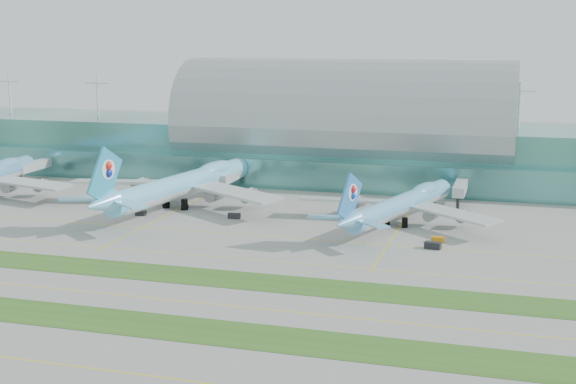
% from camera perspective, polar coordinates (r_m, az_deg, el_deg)
% --- Properties ---
extents(ground, '(700.00, 700.00, 0.00)m').
position_cam_1_polar(ground, '(172.62, -5.13, -6.34)').
color(ground, gray).
rests_on(ground, ground).
extents(terminal, '(340.00, 69.10, 36.00)m').
position_cam_1_polar(terminal, '(290.80, 4.07, 3.72)').
color(terminal, '#3D7A75').
rests_on(terminal, ground).
extents(grass_strip_near, '(420.00, 12.00, 0.08)m').
position_cam_1_polar(grass_strip_near, '(148.33, -9.11, -9.40)').
color(grass_strip_near, '#2D591E').
rests_on(grass_strip_near, ground).
extents(grass_strip_far, '(420.00, 12.00, 0.08)m').
position_cam_1_polar(grass_strip_far, '(174.38, -4.89, -6.14)').
color(grass_strip_far, '#2D591E').
rests_on(grass_strip_far, ground).
extents(taxiline_a, '(420.00, 0.35, 0.01)m').
position_cam_1_polar(taxiline_a, '(131.90, -12.88, -12.24)').
color(taxiline_a, yellow).
rests_on(taxiline_a, ground).
extents(taxiline_b, '(420.00, 0.35, 0.01)m').
position_cam_1_polar(taxiline_b, '(160.33, -6.96, -7.76)').
color(taxiline_b, yellow).
rests_on(taxiline_b, ground).
extents(taxiline_c, '(420.00, 0.35, 0.01)m').
position_cam_1_polar(taxiline_c, '(188.77, -3.15, -4.77)').
color(taxiline_c, yellow).
rests_on(taxiline_c, ground).
extents(taxiline_d, '(420.00, 0.35, 0.01)m').
position_cam_1_polar(taxiline_d, '(208.93, -1.15, -3.19)').
color(taxiline_d, yellow).
rests_on(taxiline_d, ground).
extents(airliner_b, '(72.81, 83.55, 23.08)m').
position_cam_1_polar(airliner_b, '(246.69, -7.43, 0.64)').
color(airliner_b, '#6ECAF2').
rests_on(airliner_b, ground).
extents(airliner_c, '(57.52, 66.71, 18.81)m').
position_cam_1_polar(airliner_c, '(224.30, 8.15, -0.78)').
color(airliner_c, '#66B1E0').
rests_on(airliner_c, ground).
extents(gse_c, '(3.12, 2.03, 1.38)m').
position_cam_1_polar(gse_c, '(236.74, -10.43, -1.49)').
color(gse_c, black).
rests_on(gse_c, ground).
extents(gse_d, '(3.60, 1.89, 1.53)m').
position_cam_1_polar(gse_d, '(229.54, -3.85, -1.70)').
color(gse_d, black).
rests_on(gse_d, ground).
extents(gse_e, '(3.28, 1.62, 1.43)m').
position_cam_1_polar(gse_e, '(206.53, 10.59, -3.35)').
color(gse_e, '#C5730B').
rests_on(gse_e, ground).
extents(gse_f, '(4.25, 2.62, 1.70)m').
position_cam_1_polar(gse_f, '(200.25, 10.26, -3.75)').
color(gse_f, black).
rests_on(gse_f, ground).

